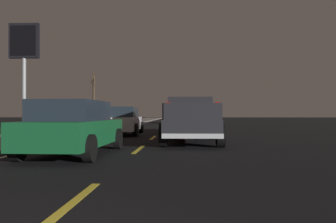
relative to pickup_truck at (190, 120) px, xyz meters
name	(u,v)px	position (x,y,z in m)	size (l,w,h in m)	color
ground	(167,127)	(15.15, 1.75, -0.91)	(144.00, 144.00, 0.00)	black
sidewalk_shoulder	(103,126)	(15.15, 7.45, -0.85)	(108.00, 4.00, 0.12)	gray
grass_verge	(48,127)	(15.15, 12.45, -0.91)	(108.00, 6.00, 0.01)	#1E3819
lane_markings	(140,126)	(16.83, 4.30, -0.91)	(108.00, 3.54, 0.01)	yellow
pickup_truck	(190,120)	(0.00, 0.00, 0.00)	(5.43, 2.30, 1.87)	#232328
sedan_green	(74,127)	(-4.33, 3.41, -0.13)	(4.44, 2.10, 1.54)	#14592D
sedan_white	(122,121)	(4.42, 3.68, -0.13)	(4.45, 2.10, 1.54)	silver
sedan_black	(187,117)	(24.30, -0.15, -0.13)	(4.42, 2.05, 1.54)	black
sedan_red	(185,120)	(6.19, 0.17, -0.13)	(4.42, 2.05, 1.54)	maroon
gas_price_sign	(24,50)	(6.45, 10.28, 4.24)	(0.27, 1.90, 6.85)	#99999E
bare_tree_far	(94,98)	(24.63, 10.89, 2.14)	(2.14, 1.01, 6.28)	#423323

